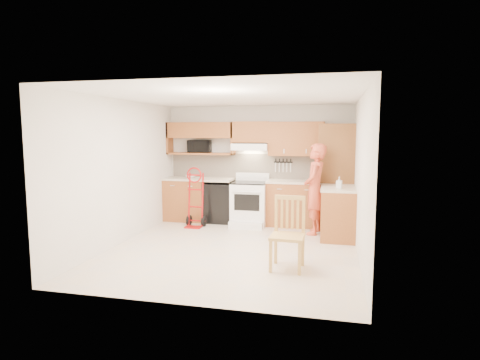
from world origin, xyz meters
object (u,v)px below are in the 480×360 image
(person, at_px, (315,189))
(dining_chair, at_px, (287,234))
(range, at_px, (249,200))
(hand_truck, at_px, (195,200))
(microwave, at_px, (200,146))

(person, height_order, dining_chair, person)
(range, height_order, dining_chair, range)
(hand_truck, bearing_deg, person, 1.91)
(hand_truck, bearing_deg, microwave, 101.76)
(range, height_order, hand_truck, hand_truck)
(microwave, xyz_separation_m, range, (1.19, -0.34, -1.09))
(range, relative_size, person, 0.62)
(person, distance_m, dining_chair, 2.19)
(person, distance_m, hand_truck, 2.44)
(microwave, xyz_separation_m, dining_chair, (2.26, -2.88, -1.11))
(person, bearing_deg, microwave, -99.44)
(microwave, relative_size, hand_truck, 0.45)
(person, relative_size, hand_truck, 1.56)
(microwave, distance_m, person, 2.76)
(microwave, bearing_deg, hand_truck, -86.93)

